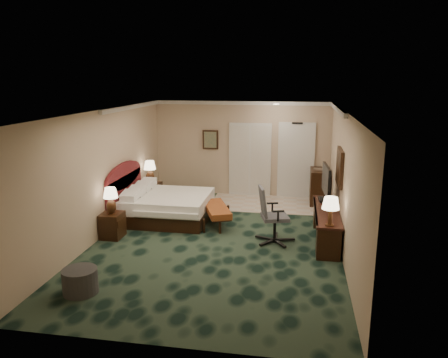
% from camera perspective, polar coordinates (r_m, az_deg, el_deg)
% --- Properties ---
extents(floor, '(5.00, 7.50, 0.00)m').
position_cam_1_polar(floor, '(9.29, -0.82, -8.05)').
color(floor, black).
rests_on(floor, ground).
extents(ceiling, '(5.00, 7.50, 0.00)m').
position_cam_1_polar(ceiling, '(8.68, -0.88, 8.79)').
color(ceiling, white).
rests_on(ceiling, wall_back).
extents(wall_back, '(5.00, 0.00, 2.70)m').
position_cam_1_polar(wall_back, '(12.53, 2.31, 3.95)').
color(wall_back, tan).
rests_on(wall_back, ground).
extents(wall_front, '(5.00, 0.00, 2.70)m').
position_cam_1_polar(wall_front, '(5.41, -8.25, -8.90)').
color(wall_front, tan).
rests_on(wall_front, ground).
extents(wall_left, '(0.00, 7.50, 2.70)m').
position_cam_1_polar(wall_left, '(9.66, -15.60, 0.65)').
color(wall_left, tan).
rests_on(wall_left, ground).
extents(wall_right, '(0.00, 7.50, 2.70)m').
position_cam_1_polar(wall_right, '(8.79, 15.38, -0.55)').
color(wall_right, tan).
rests_on(wall_right, ground).
extents(crown_molding, '(5.00, 7.50, 0.10)m').
position_cam_1_polar(crown_molding, '(8.68, -0.88, 8.46)').
color(crown_molding, silver).
rests_on(crown_molding, wall_back).
extents(tile_patch, '(3.20, 1.70, 0.01)m').
position_cam_1_polar(tile_patch, '(11.92, 6.01, -3.24)').
color(tile_patch, '#C5AE98').
rests_on(tile_patch, ground).
extents(headboard, '(0.12, 2.00, 1.40)m').
position_cam_1_polar(headboard, '(10.67, -12.82, -1.60)').
color(headboard, '#4B0E09').
rests_on(headboard, ground).
extents(entry_door, '(1.02, 0.06, 2.18)m').
position_cam_1_polar(entry_door, '(12.45, 9.37, 2.32)').
color(entry_door, silver).
rests_on(entry_door, ground).
extents(closet_doors, '(1.20, 0.06, 2.10)m').
position_cam_1_polar(closet_doors, '(12.51, 3.41, 2.53)').
color(closet_doors, beige).
rests_on(closet_doors, ground).
extents(wall_art, '(0.45, 0.06, 0.55)m').
position_cam_1_polar(wall_art, '(12.59, -1.79, 5.16)').
color(wall_art, '#466251').
rests_on(wall_art, wall_back).
extents(wall_mirror, '(0.05, 0.95, 0.75)m').
position_cam_1_polar(wall_mirror, '(9.33, 14.88, 1.52)').
color(wall_mirror, white).
rests_on(wall_mirror, wall_right).
extents(bed, '(1.94, 1.80, 0.62)m').
position_cam_1_polar(bed, '(10.62, -7.24, -3.64)').
color(bed, white).
rests_on(bed, ground).
extents(nightstand_near, '(0.43, 0.49, 0.54)m').
position_cam_1_polar(nightstand_near, '(9.69, -14.39, -5.88)').
color(nightstand_near, black).
rests_on(nightstand_near, ground).
extents(nightstand_far, '(0.47, 0.54, 0.59)m').
position_cam_1_polar(nightstand_far, '(11.89, -9.45, -1.94)').
color(nightstand_far, black).
rests_on(nightstand_far, ground).
extents(lamp_near, '(0.34, 0.34, 0.58)m').
position_cam_1_polar(lamp_near, '(9.46, -14.55, -2.80)').
color(lamp_near, black).
rests_on(lamp_near, nightstand_near).
extents(lamp_far, '(0.34, 0.34, 0.60)m').
position_cam_1_polar(lamp_far, '(11.79, -9.65, 0.90)').
color(lamp_far, black).
rests_on(lamp_far, nightstand_far).
extents(bed_bench, '(0.91, 1.40, 0.45)m').
position_cam_1_polar(bed_bench, '(10.18, -0.97, -4.77)').
color(bed_bench, maroon).
rests_on(bed_bench, ground).
extents(ottoman, '(0.62, 0.62, 0.40)m').
position_cam_1_polar(ottoman, '(7.50, -18.28, -12.54)').
color(ottoman, '#303032').
rests_on(ottoman, ground).
extents(desk, '(0.49, 2.29, 0.66)m').
position_cam_1_polar(desk, '(9.47, 13.15, -5.87)').
color(desk, black).
rests_on(desk, ground).
extents(tv, '(0.16, 1.03, 0.80)m').
position_cam_1_polar(tv, '(9.97, 13.18, -0.54)').
color(tv, black).
rests_on(tv, desk).
extents(desk_lamp, '(0.37, 0.37, 0.56)m').
position_cam_1_polar(desk_lamp, '(8.32, 13.72, -4.14)').
color(desk_lamp, black).
rests_on(desk_lamp, desk).
extents(desk_chair, '(0.84, 0.81, 1.20)m').
position_cam_1_polar(desk_chair, '(9.08, 6.68, -4.65)').
color(desk_chair, '#42424B').
rests_on(desk_chair, ground).
extents(minibar, '(0.49, 0.89, 0.94)m').
position_cam_1_polar(minibar, '(12.08, 12.34, -0.98)').
color(minibar, black).
rests_on(minibar, ground).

